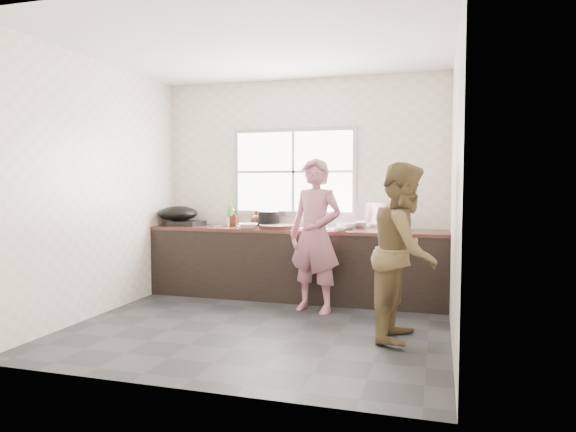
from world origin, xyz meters
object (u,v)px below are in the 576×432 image
(bowl_held, at_px, (340,229))
(dish_rack, at_px, (377,216))
(bottle_green, at_px, (231,214))
(bowl_mince, at_px, (248,226))
(bowl_crabs, at_px, (346,227))
(glass_jar, at_px, (229,222))
(person_side, at_px, (405,251))
(plate_food, at_px, (244,226))
(cutting_board, at_px, (277,227))
(bottle_brown_tall, at_px, (234,219))
(bottle_brown_short, at_px, (257,219))
(burner, at_px, (187,223))
(wok, at_px, (178,213))
(woman, at_px, (315,240))
(pot_lid_right, at_px, (219,225))
(black_pot, at_px, (269,219))
(pot_lid_left, at_px, (218,226))

(bowl_held, relative_size, dish_rack, 0.42)
(bottle_green, bearing_deg, bowl_mince, -46.43)
(bowl_crabs, height_order, glass_jar, glass_jar)
(person_side, height_order, plate_food, person_side)
(cutting_board, height_order, bottle_brown_tall, bottle_brown_tall)
(plate_food, xyz_separation_m, bottle_brown_short, (0.07, 0.24, 0.08))
(burner, xyz_separation_m, wok, (-0.11, -0.02, 0.13))
(bottle_brown_short, bearing_deg, bowl_held, -20.53)
(bowl_mince, relative_size, bottle_brown_tall, 1.33)
(bowl_mince, bearing_deg, wok, 171.76)
(bottle_brown_short, relative_size, wok, 0.36)
(cutting_board, height_order, bowl_crabs, bowl_crabs)
(woman, height_order, bottle_brown_short, woman)
(bowl_crabs, height_order, pot_lid_right, bowl_crabs)
(bowl_held, relative_size, wok, 0.35)
(burner, bearing_deg, wok, -167.57)
(bottle_brown_tall, bearing_deg, bowl_crabs, 0.34)
(bottle_brown_tall, bearing_deg, plate_food, -13.91)
(bottle_brown_tall, height_order, wok, wok)
(woman, relative_size, bottle_green, 5.32)
(bottle_green, height_order, wok, bottle_green)
(bottle_brown_tall, bearing_deg, dish_rack, 5.54)
(pot_lid_right, bearing_deg, woman, -23.27)
(person_side, bearing_deg, wok, 73.76)
(bowl_held, xyz_separation_m, black_pot, (-0.97, 0.33, 0.07))
(bottle_brown_short, xyz_separation_m, dish_rack, (1.54, -0.03, 0.07))
(woman, xyz_separation_m, bowl_crabs, (0.24, 0.59, 0.11))
(person_side, relative_size, bottle_brown_short, 8.90)
(cutting_board, bearing_deg, person_side, -37.00)
(black_pot, xyz_separation_m, glass_jar, (-0.54, 0.02, -0.05))
(pot_lid_left, relative_size, pot_lid_right, 1.00)
(bowl_held, distance_m, plate_food, 1.26)
(person_side, relative_size, burner, 4.19)
(person_side, height_order, glass_jar, person_side)
(bowl_held, bearing_deg, bottle_brown_tall, 170.30)
(plate_food, relative_size, bottle_green, 0.71)
(plate_food, distance_m, pot_lid_right, 0.38)
(burner, bearing_deg, bowl_held, -5.75)
(black_pot, xyz_separation_m, pot_lid_left, (-0.65, -0.09, -0.09))
(woman, distance_m, dish_rack, 0.98)
(bottle_green, relative_size, wok, 0.59)
(woman, xyz_separation_m, burner, (-1.84, 0.55, 0.11))
(bowl_mince, height_order, bowl_held, bowl_mince)
(glass_jar, height_order, pot_lid_right, glass_jar)
(bowl_held, height_order, pot_lid_left, bowl_held)
(bowl_crabs, bearing_deg, cutting_board, -170.50)
(bottle_brown_short, xyz_separation_m, pot_lid_right, (-0.45, -0.17, -0.08))
(bowl_held, xyz_separation_m, plate_food, (-1.25, 0.20, -0.02))
(wok, bearing_deg, bowl_mince, -8.24)
(cutting_board, distance_m, black_pot, 0.29)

